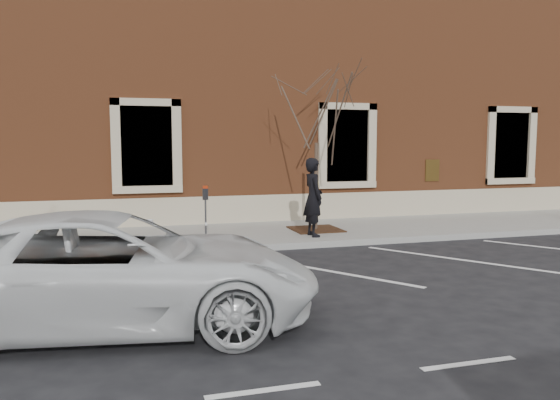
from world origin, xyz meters
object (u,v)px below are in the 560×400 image
object	(u,v)px
man	(313,197)
sapling	(317,118)
white_truck	(112,270)
parking_meter	(205,203)

from	to	relation	value
man	sapling	distance (m)	2.23
man	white_truck	size ratio (longest dim) A/B	0.35
man	white_truck	distance (m)	7.07
man	parking_meter	distance (m)	2.75
parking_meter	sapling	xyz separation A→B (m)	(3.15, 1.13, 2.04)
parking_meter	white_truck	world-z (taller)	white_truck
parking_meter	sapling	size ratio (longest dim) A/B	0.32
man	sapling	world-z (taller)	sapling
sapling	parking_meter	bearing A→B (deg)	-160.31
sapling	white_truck	distance (m)	8.35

